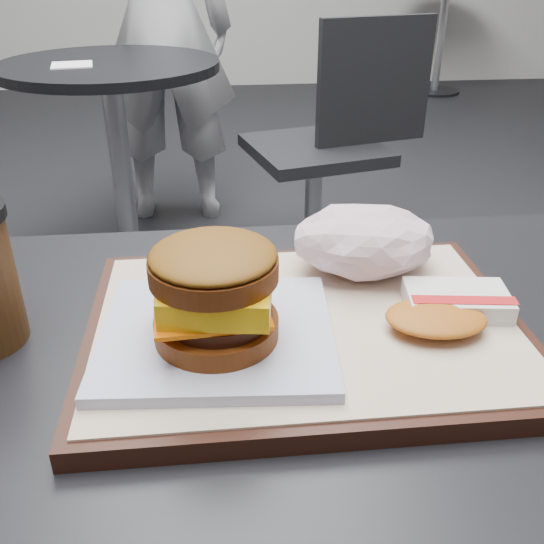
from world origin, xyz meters
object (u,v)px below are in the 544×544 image
(crumpled_wrapper, at_px, (365,241))
(neighbor_table, at_px, (116,124))
(customer_table, at_px, (274,533))
(neighbor_chair, at_px, (335,134))
(serving_tray, at_px, (305,328))
(patron, at_px, (161,26))
(hash_brown, at_px, (448,308))
(breakfast_sandwich, at_px, (216,303))

(crumpled_wrapper, height_order, neighbor_table, crumpled_wrapper)
(customer_table, bearing_deg, neighbor_table, 101.98)
(neighbor_chair, bearing_deg, serving_tray, -102.67)
(customer_table, height_order, patron, patron)
(customer_table, bearing_deg, crumpled_wrapper, 53.56)
(hash_brown, bearing_deg, breakfast_sandwich, -174.81)
(breakfast_sandwich, bearing_deg, customer_table, -30.29)
(customer_table, xyz_separation_m, breakfast_sandwich, (-0.04, 0.03, 0.24))
(breakfast_sandwich, xyz_separation_m, patron, (-0.17, 2.17, -0.04))
(serving_tray, xyz_separation_m, neighbor_chair, (0.35, 1.54, -0.27))
(customer_table, distance_m, neighbor_chair, 1.64)
(breakfast_sandwich, bearing_deg, hash_brown, 5.19)
(hash_brown, height_order, crumpled_wrapper, crumpled_wrapper)
(customer_table, xyz_separation_m, neighbor_table, (-0.35, 1.65, -0.03))
(customer_table, relative_size, hash_brown, 6.47)
(crumpled_wrapper, bearing_deg, serving_tray, -129.82)
(breakfast_sandwich, xyz_separation_m, neighbor_table, (-0.31, 1.62, -0.28))
(serving_tray, xyz_separation_m, patron, (-0.25, 2.14, 0.01))
(serving_tray, bearing_deg, crumpled_wrapper, 50.18)
(neighbor_table, xyz_separation_m, neighbor_chair, (0.73, -0.06, -0.04))
(crumpled_wrapper, distance_m, patron, 2.08)
(breakfast_sandwich, relative_size, hash_brown, 1.63)
(hash_brown, bearing_deg, patron, 99.72)
(hash_brown, height_order, neighbor_chair, neighbor_chair)
(customer_table, xyz_separation_m, crumpled_wrapper, (0.10, 0.14, 0.24))
(hash_brown, xyz_separation_m, patron, (-0.37, 2.16, -0.01))
(patron, bearing_deg, breakfast_sandwich, 96.65)
(neighbor_table, distance_m, patron, 0.61)
(breakfast_sandwich, bearing_deg, neighbor_table, 100.67)
(serving_tray, height_order, crumpled_wrapper, crumpled_wrapper)
(serving_tray, distance_m, neighbor_table, 1.66)
(neighbor_table, bearing_deg, crumpled_wrapper, -73.21)
(serving_tray, distance_m, hash_brown, 0.13)
(hash_brown, relative_size, neighbor_table, 0.16)
(hash_brown, xyz_separation_m, neighbor_table, (-0.51, 1.61, -0.25))
(breakfast_sandwich, relative_size, neighbor_chair, 0.23)
(crumpled_wrapper, relative_size, patron, 0.09)
(customer_table, height_order, serving_tray, serving_tray)
(neighbor_chair, distance_m, patron, 0.89)
(crumpled_wrapper, distance_m, neighbor_chair, 1.51)
(customer_table, height_order, neighbor_chair, neighbor_chair)
(neighbor_chair, bearing_deg, hash_brown, -98.17)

